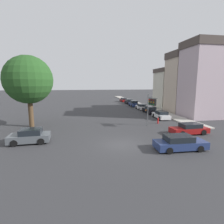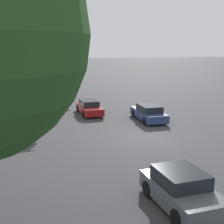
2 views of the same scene
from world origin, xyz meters
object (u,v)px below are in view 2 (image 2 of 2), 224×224
object	(u,v)px
traffic_signal	(45,86)
crossing_car_1	(181,190)
fire_hydrant	(25,115)
crossing_car_2	(89,107)
crossing_car_0	(149,113)

from	to	relation	value
traffic_signal	crossing_car_1	world-z (taller)	traffic_signal
traffic_signal	fire_hydrant	world-z (taller)	traffic_signal
crossing_car_1	crossing_car_2	distance (m)	18.06
traffic_signal	crossing_car_2	size ratio (longest dim) A/B	1.01
crossing_car_1	fire_hydrant	xyz separation A→B (m)	(16.67, 5.94, -0.21)
traffic_signal	crossing_car_1	distance (m)	15.57
traffic_signal	crossing_car_0	world-z (taller)	traffic_signal
crossing_car_0	crossing_car_1	xyz separation A→B (m)	(-14.17, 4.32, 0.05)
crossing_car_0	crossing_car_2	size ratio (longest dim) A/B	1.04
crossing_car_2	fire_hydrant	size ratio (longest dim) A/B	4.93
crossing_car_2	fire_hydrant	bearing A→B (deg)	-78.40
crossing_car_0	crossing_car_1	world-z (taller)	crossing_car_1
traffic_signal	fire_hydrant	distance (m)	3.74
traffic_signal	crossing_car_0	size ratio (longest dim) A/B	0.97
crossing_car_0	fire_hydrant	xyz separation A→B (m)	(2.50, 10.26, -0.15)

